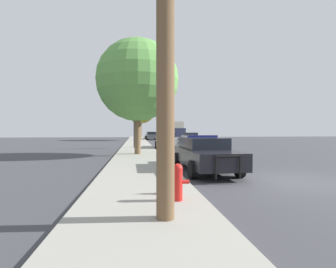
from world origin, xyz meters
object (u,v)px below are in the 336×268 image
(tree_sidewalk_near, at_px, (138,80))
(traffic_cone, at_px, (164,183))
(fire_hydrant, at_px, (178,181))
(car_background_distant, at_px, (151,136))
(box_truck, at_px, (176,130))
(traffic_light, at_px, (148,112))
(tree_sidewalk_far, at_px, (141,108))
(car_background_oncoming, at_px, (191,137))
(car_background_midblock, at_px, (166,140))
(police_car, at_px, (204,153))

(tree_sidewalk_near, height_order, traffic_cone, tree_sidewalk_near)
(fire_hydrant, xyz_separation_m, car_background_distant, (1.70, 39.98, 0.16))
(traffic_cone, bearing_deg, box_truck, 80.91)
(fire_hydrant, bearing_deg, traffic_light, 89.37)
(traffic_light, distance_m, tree_sidewalk_far, 19.17)
(car_background_oncoming, bearing_deg, car_background_midblock, 62.90)
(fire_hydrant, distance_m, traffic_cone, 0.74)
(traffic_cone, bearing_deg, tree_sidewalk_far, 89.87)
(police_car, relative_size, traffic_cone, 10.16)
(car_background_oncoming, distance_m, car_background_midblock, 12.73)
(car_background_distant, relative_size, box_truck, 0.54)
(tree_sidewalk_far, bearing_deg, tree_sidewalk_near, -91.49)
(tree_sidewalk_near, bearing_deg, car_background_distant, 84.85)
(fire_hydrant, height_order, traffic_light, traffic_light)
(fire_hydrant, bearing_deg, car_background_midblock, 84.33)
(police_car, relative_size, tree_sidewalk_near, 0.69)
(traffic_light, relative_size, box_truck, 0.62)
(car_background_midblock, distance_m, tree_sidewalk_far, 20.06)
(traffic_light, height_order, car_background_distant, traffic_light)
(car_background_distant, height_order, traffic_cone, car_background_distant)
(traffic_light, distance_m, car_background_distant, 21.59)
(fire_hydrant, height_order, car_background_oncoming, car_background_oncoming)
(car_background_oncoming, height_order, tree_sidewalk_far, tree_sidewalk_far)
(police_car, xyz_separation_m, car_background_oncoming, (4.78, 25.08, -0.03))
(fire_hydrant, relative_size, car_background_midblock, 0.20)
(fire_hydrant, relative_size, traffic_light, 0.19)
(police_car, xyz_separation_m, tree_sidewalk_far, (-2.08, 32.75, 4.62))
(fire_hydrant, height_order, traffic_cone, fire_hydrant)
(car_background_distant, relative_size, car_background_midblock, 0.94)
(police_car, relative_size, fire_hydrant, 6.25)
(police_car, height_order, tree_sidewalk_far, tree_sidewalk_far)
(car_background_oncoming, xyz_separation_m, tree_sidewalk_far, (-6.86, 7.67, 4.65))
(car_background_midblock, height_order, traffic_cone, car_background_midblock)
(fire_hydrant, relative_size, tree_sidewalk_far, 0.11)
(traffic_light, bearing_deg, fire_hydrant, -90.63)
(tree_sidewalk_far, bearing_deg, car_background_oncoming, -48.19)
(tree_sidewalk_near, bearing_deg, police_car, -68.41)
(traffic_light, bearing_deg, tree_sidewalk_near, -98.77)
(car_background_oncoming, bearing_deg, police_car, 74.67)
(traffic_cone, bearing_deg, car_background_midblock, 83.32)
(traffic_light, xyz_separation_m, box_truck, (6.41, 24.94, -1.64))
(box_truck, xyz_separation_m, tree_sidewalk_far, (-6.78, -5.88, 3.63))
(box_truck, xyz_separation_m, traffic_cone, (-6.86, -42.86, -1.35))
(tree_sidewalk_far, height_order, traffic_cone, tree_sidewalk_far)
(car_background_oncoming, xyz_separation_m, tree_sidewalk_near, (-7.53, -18.13, 4.36))
(police_car, height_order, traffic_light, traffic_light)
(car_background_midblock, distance_m, box_truck, 25.77)
(car_background_oncoming, height_order, box_truck, box_truck)
(fire_hydrant, distance_m, car_background_distant, 40.01)
(tree_sidewalk_far, bearing_deg, police_car, -86.37)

